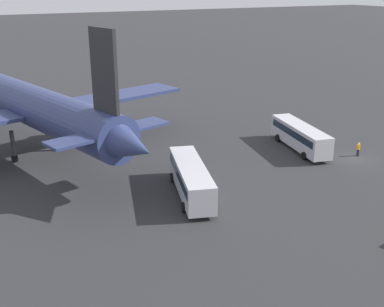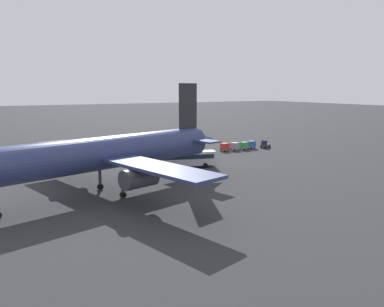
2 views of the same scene
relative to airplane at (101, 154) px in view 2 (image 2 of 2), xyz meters
The scene contains 10 objects.
ground_plane 40.55m from the airplane, 120.37° to the right, with size 600.00×600.00×0.00m, color #2D2D30.
airplane is the anchor object (origin of this frame).
shuttle_bus_near 34.24m from the airplane, 114.97° to the right, with size 12.15×4.90×3.19m.
shuttle_bus_far 23.98m from the airplane, 149.97° to the right, with size 12.28×6.06×3.23m.
baggage_tug 56.18m from the airplane, 155.25° to the right, with size 2.42×1.66×2.10m.
worker_person 41.05m from the airplane, 118.95° to the right, with size 0.38×0.38×1.74m.
cargo_cart_blue 53.20m from the airplane, 152.46° to the right, with size 2.24×1.98×2.06m.
cargo_cart_green 50.38m from the airplane, 151.70° to the right, with size 2.24×1.98×2.06m.
cargo_cart_grey 48.08m from the airplane, 149.78° to the right, with size 2.24×1.98×2.06m.
cargo_cart_red 45.88m from the airplane, 147.58° to the right, with size 2.24×1.98×2.06m.
Camera 2 is at (34.94, 88.20, 15.73)m, focal length 35.00 mm.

